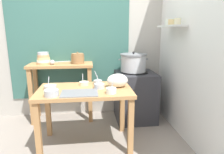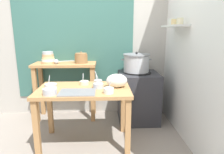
% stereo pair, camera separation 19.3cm
% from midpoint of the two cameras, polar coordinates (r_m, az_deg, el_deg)
% --- Properties ---
extents(ground_plane, '(9.00, 9.00, 0.00)m').
position_cam_midpoint_polar(ground_plane, '(2.63, -7.41, -18.81)').
color(ground_plane, gray).
extents(wall_back, '(4.40, 0.12, 2.60)m').
position_cam_midpoint_polar(wall_back, '(3.32, -4.95, 11.63)').
color(wall_back, '#B2ADA3').
rests_on(wall_back, ground).
extents(wall_right, '(0.30, 3.20, 2.60)m').
position_cam_midpoint_polar(wall_right, '(2.69, 23.79, 10.19)').
color(wall_right, white).
rests_on(wall_right, ground).
extents(prep_table, '(1.10, 0.66, 0.72)m').
position_cam_midpoint_polar(prep_table, '(2.41, -5.71, -5.80)').
color(prep_table, '#B27F4C').
rests_on(prep_table, ground).
extents(back_shelf_table, '(0.96, 0.40, 0.90)m').
position_cam_midpoint_polar(back_shelf_table, '(3.18, -11.57, -0.02)').
color(back_shelf_table, '#B27F4C').
rests_on(back_shelf_table, ground).
extents(stove_block, '(0.60, 0.61, 0.78)m').
position_cam_midpoint_polar(stove_block, '(3.15, 9.27, -5.61)').
color(stove_block, '#2D2D33').
rests_on(stove_block, ground).
extents(steamer_pot, '(0.45, 0.40, 0.30)m').
position_cam_midpoint_polar(steamer_pot, '(3.04, 8.82, 4.03)').
color(steamer_pot, '#B7BABF').
rests_on(steamer_pot, stove_block).
extents(clay_pot, '(0.20, 0.20, 0.18)m').
position_cam_midpoint_polar(clay_pot, '(3.09, -7.09, 5.38)').
color(clay_pot, olive).
rests_on(clay_pot, back_shelf_table).
extents(bowl_stack_enamel, '(0.21, 0.21, 0.18)m').
position_cam_midpoint_polar(bowl_stack_enamel, '(3.18, -16.25, 5.25)').
color(bowl_stack_enamel, tan).
rests_on(bowl_stack_enamel, back_shelf_table).
extents(ladle, '(0.30, 0.12, 0.07)m').
position_cam_midpoint_polar(ladle, '(3.09, -13.75, 4.33)').
color(ladle, '#B7BABF').
rests_on(ladle, back_shelf_table).
extents(serving_tray, '(0.40, 0.28, 0.01)m').
position_cam_midpoint_polar(serving_tray, '(2.22, -7.48, -4.39)').
color(serving_tray, slate).
rests_on(serving_tray, prep_table).
extents(plastic_bag, '(0.25, 0.17, 0.17)m').
position_cam_midpoint_polar(plastic_bag, '(2.39, 3.67, -1.07)').
color(plastic_bag, silver).
rests_on(plastic_bag, prep_table).
extents(prep_bowl_0, '(0.15, 0.15, 0.14)m').
position_cam_midpoint_polar(prep_bowl_0, '(2.47, -15.11, -2.40)').
color(prep_bowl_0, '#B7BABF').
rests_on(prep_bowl_0, prep_table).
extents(prep_bowl_1, '(0.12, 0.12, 0.14)m').
position_cam_midpoint_polar(prep_bowl_1, '(2.53, -5.83, -1.63)').
color(prep_bowl_1, beige).
rests_on(prep_bowl_1, prep_table).
extents(prep_bowl_2, '(0.13, 0.13, 0.16)m').
position_cam_midpoint_polar(prep_bowl_2, '(2.37, -1.65, -2.48)').
color(prep_bowl_2, '#B7BABF').
rests_on(prep_bowl_2, prep_table).
extents(prep_bowl_3, '(0.15, 0.15, 0.07)m').
position_cam_midpoint_polar(prep_bowl_3, '(2.20, -15.08, -4.02)').
color(prep_bowl_3, '#B7BABF').
rests_on(prep_bowl_3, prep_table).
extents(prep_bowl_4, '(0.11, 0.11, 0.18)m').
position_cam_midpoint_polar(prep_bowl_4, '(2.54, -1.88, -1.40)').
color(prep_bowl_4, '#B7BABF').
rests_on(prep_bowl_4, prep_table).
extents(prep_bowl_5, '(0.11, 0.11, 0.14)m').
position_cam_midpoint_polar(prep_bowl_5, '(2.17, 1.57, -3.87)').
color(prep_bowl_5, silver).
rests_on(prep_bowl_5, prep_table).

